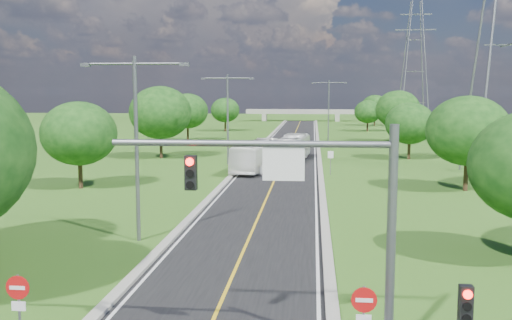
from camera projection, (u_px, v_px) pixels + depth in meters
The scene contains 25 objects.
ground at pixel (287, 151), 78.13m from camera, with size 260.00×260.00×0.00m, color #305B19.
road at pixel (289, 147), 84.05m from camera, with size 8.00×150.00×0.06m, color black.
curb_left at pixel (261, 146), 84.46m from camera, with size 0.50×150.00×0.22m, color gray.
curb_right at pixel (318, 146), 83.62m from camera, with size 0.50×150.00×0.22m, color gray.
signal_mast at pixel (320, 201), 16.91m from camera, with size 8.54×0.33×7.20m.
do_not_enter_left at pixel (18, 298), 17.69m from camera, with size 0.76×0.11×2.50m.
do_not_enter_right at pixel (364, 311), 16.64m from camera, with size 0.76×0.11×2.50m.
speed_limit_sign at pixel (331, 159), 55.67m from camera, with size 0.55×0.09×2.40m.
overpass at pixel (301, 112), 156.87m from camera, with size 30.00×3.00×3.20m.
streetlight_near_left at pixel (136, 133), 30.59m from camera, with size 5.90×0.25×10.00m.
streetlight_mid_left at pixel (228, 111), 63.19m from camera, with size 5.90×0.25×10.00m.
streetlight_far_right at pixel (329, 105), 94.60m from camera, with size 5.90×0.25×10.00m.
power_tower_near at pixel (509, 30), 54.51m from camera, with size 9.00×6.40×28.00m.
power_tower_far at pixel (414, 65), 128.21m from camera, with size 9.00×6.40×28.00m.
tree_lb at pixel (79, 134), 47.54m from camera, with size 6.30×6.30×7.33m.
tree_lc at pixel (160, 113), 69.06m from camera, with size 7.56×7.56×8.79m.
tree_ld at pixel (188, 111), 93.05m from camera, with size 6.72×6.72×7.82m.
tree_le at pixel (225, 110), 116.58m from camera, with size 5.88×5.88×6.84m.
tree_rb at pixel (468, 131), 46.31m from camera, with size 6.72×6.72×7.82m.
tree_rc at pixel (410, 123), 68.22m from camera, with size 5.88×5.88×6.84m.
tree_rd at pixel (398, 109), 91.62m from camera, with size 7.14×7.14×8.30m.
tree_re at pixel (368, 112), 115.72m from camera, with size 5.46×5.46×6.35m.
tree_rf at pixel (375, 106), 135.06m from camera, with size 6.30×6.30×7.33m.
bus_outbound at pixel (293, 148), 66.78m from camera, with size 2.54×10.85×3.02m, color white.
bus_inbound at pixel (256, 156), 58.38m from camera, with size 2.60×11.10×3.09m, color white.
Camera 1 is at (3.46, -17.75, 8.14)m, focal length 40.00 mm.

